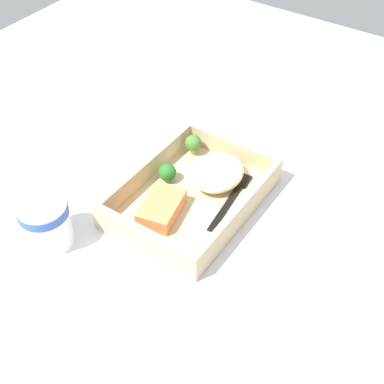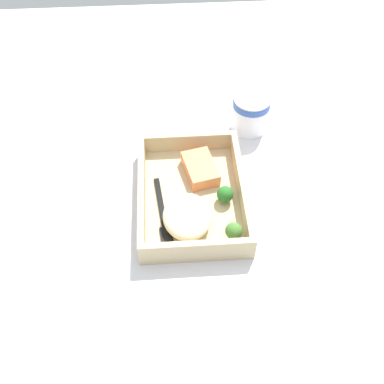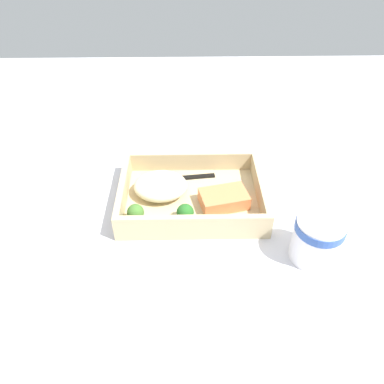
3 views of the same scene
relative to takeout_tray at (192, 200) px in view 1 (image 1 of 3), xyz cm
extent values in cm
cube|color=silver|center=(0.00, 0.00, -1.60)|extent=(160.00, 160.00, 2.00)
cube|color=tan|center=(0.00, 0.00, 0.00)|extent=(28.65, 20.92, 1.20)
cube|color=tan|center=(0.00, -9.86, 2.67)|extent=(28.65, 1.20, 4.14)
cube|color=tan|center=(0.00, 9.86, 2.67)|extent=(28.65, 1.20, 4.14)
cube|color=tan|center=(-13.73, 0.00, 2.67)|extent=(1.20, 18.52, 4.14)
cube|color=tan|center=(13.73, 0.00, 2.67)|extent=(1.20, 18.52, 4.14)
cube|color=#F1814D|center=(-6.21, 2.11, 2.01)|extent=(10.19, 7.71, 2.83)
ellipsoid|color=beige|center=(6.33, -1.35, 2.68)|extent=(10.83, 9.14, 4.16)
cylinder|color=#7FA166|center=(1.38, 6.37, 1.13)|extent=(1.25, 1.25, 1.07)
sphere|color=#276825|center=(1.38, 6.37, 2.57)|extent=(3.28, 3.28, 3.28)
cylinder|color=#7CA451|center=(10.56, 6.87, 1.46)|extent=(1.21, 1.21, 1.72)
sphere|color=#44742D|center=(10.56, 6.87, 3.20)|extent=(3.18, 3.18, 3.18)
cube|color=black|center=(1.10, -6.32, 0.82)|extent=(12.44, 2.51, 0.44)
cube|color=black|center=(8.95, -5.42, 0.82)|extent=(3.63, 2.57, 0.44)
cylinder|color=white|center=(-20.80, 14.61, 3.66)|extent=(8.05, 8.05, 8.51)
cylinder|color=#3356A8|center=(-20.80, 14.61, 6.75)|extent=(8.29, 8.29, 1.53)
cube|color=white|center=(-28.72, -9.25, -0.48)|extent=(13.05, 17.78, 0.24)
camera|label=1|loc=(-56.67, -38.30, 67.13)|focal=50.00mm
camera|label=2|loc=(56.55, -3.80, 69.94)|focal=42.00mm
camera|label=3|loc=(1.08, 57.10, 50.72)|focal=35.00mm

